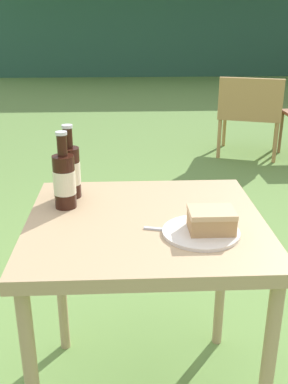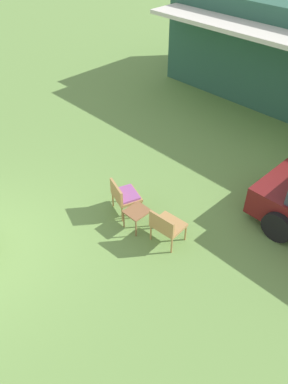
% 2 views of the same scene
% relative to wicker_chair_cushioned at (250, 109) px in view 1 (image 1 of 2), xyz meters
% --- Properties ---
extents(cabin_building, '(9.75, 4.86, 3.07)m').
position_rel_wicker_chair_cushioned_xyz_m(cabin_building, '(0.45, 7.95, 1.08)').
color(cabin_building, '#2D5B47').
rests_on(cabin_building, ground_plane).
extents(wicker_chair_cushioned, '(0.72, 0.67, 0.78)m').
position_rel_wicker_chair_cushioned_xyz_m(wicker_chair_cushioned, '(0.00, 0.00, 0.00)').
color(wicker_chair_cushioned, '#B2844C').
rests_on(wicker_chair_cushioned, ground_plane).
extents(patio_table, '(0.73, 0.68, 0.74)m').
position_rel_wicker_chair_cushioned_xyz_m(patio_table, '(-1.18, -3.05, 0.18)').
color(patio_table, tan).
rests_on(patio_table, ground_plane).
extents(cake_on_plate, '(0.23, 0.23, 0.07)m').
position_rel_wicker_chair_cushioned_xyz_m(cake_on_plate, '(-1.01, -3.16, 0.29)').
color(cake_on_plate, silver).
rests_on(cake_on_plate, patio_table).
extents(cola_bottle_near, '(0.07, 0.07, 0.25)m').
position_rel_wicker_chair_cushioned_xyz_m(cola_bottle_near, '(-1.43, -2.85, 0.36)').
color(cola_bottle_near, black).
rests_on(cola_bottle_near, patio_table).
extents(cola_bottle_far, '(0.07, 0.07, 0.25)m').
position_rel_wicker_chair_cushioned_xyz_m(cola_bottle_far, '(-1.44, -2.94, 0.36)').
color(cola_bottle_far, black).
rests_on(cola_bottle_far, patio_table).
extents(fork, '(0.18, 0.06, 0.01)m').
position_rel_wicker_chair_cushioned_xyz_m(fork, '(-1.10, -3.14, 0.27)').
color(fork, silver).
rests_on(fork, patio_table).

